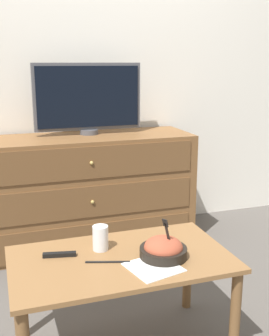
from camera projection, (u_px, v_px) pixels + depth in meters
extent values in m
plane|color=#56514C|center=(94.00, 227.00, 3.26)|extent=(12.00, 12.00, 0.00)
cube|color=white|center=(88.00, 54.00, 2.97)|extent=(12.00, 0.05, 2.60)
cube|color=brown|center=(84.00, 191.00, 2.89)|extent=(1.47, 0.47, 0.76)
cube|color=brown|center=(93.00, 239.00, 2.73)|extent=(1.35, 0.01, 0.20)
sphere|color=tan|center=(93.00, 239.00, 2.73)|extent=(0.02, 0.02, 0.02)
cube|color=brown|center=(92.00, 202.00, 2.67)|extent=(1.35, 0.01, 0.20)
sphere|color=tan|center=(93.00, 202.00, 2.66)|extent=(0.02, 0.02, 0.02)
cube|color=brown|center=(91.00, 163.00, 2.61)|extent=(1.35, 0.01, 0.20)
sphere|color=tan|center=(92.00, 163.00, 2.60)|extent=(0.02, 0.02, 0.02)
cylinder|color=#515156|center=(89.00, 132.00, 2.87)|extent=(0.12, 0.12, 0.03)
cube|color=#515156|center=(88.00, 97.00, 2.82)|extent=(0.73, 0.04, 0.44)
cube|color=black|center=(89.00, 97.00, 2.80)|extent=(0.69, 0.01, 0.40)
cube|color=olive|center=(121.00, 259.00, 1.76)|extent=(0.92, 0.53, 0.02)
cylinder|color=brown|center=(235.00, 318.00, 1.74)|extent=(0.04, 0.04, 0.43)
cylinder|color=brown|center=(17.00, 297.00, 1.89)|extent=(0.04, 0.04, 0.43)
cylinder|color=brown|center=(187.00, 269.00, 2.15)|extent=(0.04, 0.04, 0.43)
cylinder|color=black|center=(163.00, 252.00, 1.75)|extent=(0.20, 0.20, 0.04)
ellipsoid|color=#AD4C33|center=(163.00, 247.00, 1.75)|extent=(0.16, 0.16, 0.09)
cube|color=black|center=(168.00, 238.00, 1.72)|extent=(0.05, 0.04, 0.15)
cube|color=black|center=(165.00, 223.00, 1.68)|extent=(0.02, 0.03, 0.04)
cylinder|color=#9E6638|center=(101.00, 242.00, 1.82)|extent=(0.06, 0.06, 0.07)
cylinder|color=white|center=(100.00, 238.00, 1.82)|extent=(0.07, 0.07, 0.11)
cube|color=white|center=(153.00, 267.00, 1.67)|extent=(0.23, 0.23, 0.00)
cube|color=black|center=(108.00, 262.00, 1.71)|extent=(0.18, 0.06, 0.01)
cube|color=black|center=(59.00, 255.00, 1.76)|extent=(0.14, 0.05, 0.02)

